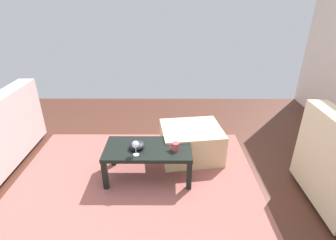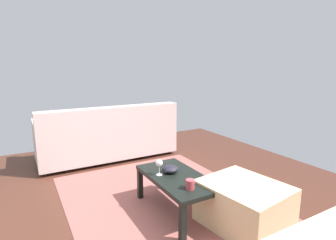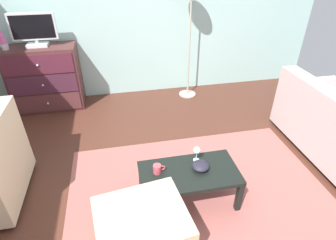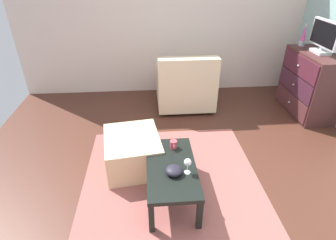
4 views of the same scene
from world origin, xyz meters
TOP-DOWN VIEW (x-y plane):
  - ground_plane at (0.00, 0.00)m, footprint 5.70×5.12m
  - wall_accent_rear at (0.00, 2.32)m, footprint 5.70×0.12m
  - area_rug at (0.20, -0.20)m, footprint 2.60×1.90m
  - dresser at (-1.52, 2.01)m, footprint 0.99×0.49m
  - tv at (-1.52, 2.03)m, footprint 0.59×0.18m
  - lava_lamp at (-1.92, 1.97)m, footprint 0.09×0.09m
  - coffee_table at (0.07, -0.22)m, footprint 0.91×0.48m
  - wine_glass at (0.17, -0.08)m, footprint 0.07×0.07m
  - mug at (-0.22, -0.17)m, footprint 0.11×0.08m
  - bowl_decorative at (0.18, -0.21)m, footprint 0.16×0.16m
  - ottoman at (-0.42, -0.62)m, footprint 0.78×0.69m

SIDE VIEW (x-z plane):
  - ground_plane at x=0.00m, z-range -0.05..0.00m
  - area_rug at x=0.20m, z-range 0.00..0.01m
  - ottoman at x=-0.42m, z-range 0.00..0.39m
  - coffee_table at x=0.07m, z-range 0.13..0.50m
  - bowl_decorative at x=0.18m, z-range 0.37..0.44m
  - mug at x=-0.22m, z-range 0.37..0.45m
  - dresser at x=-1.52m, z-range 0.00..0.94m
  - wine_glass at x=0.17m, z-range 0.41..0.56m
  - lava_lamp at x=-1.92m, z-range 0.92..1.25m
  - tv at x=-1.52m, z-range 0.95..1.40m
  - wall_accent_rear at x=0.00m, z-range 0.00..2.73m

